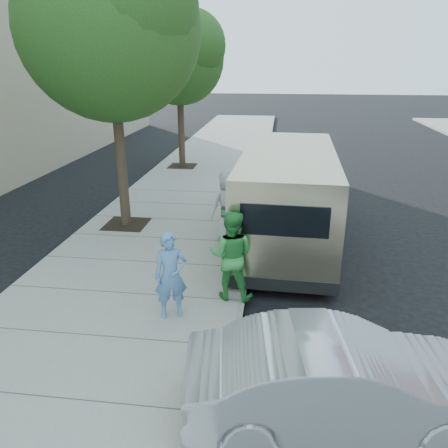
{
  "coord_description": "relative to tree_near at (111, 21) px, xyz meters",
  "views": [
    {
      "loc": [
        2.05,
        -9.08,
        4.62
      ],
      "look_at": [
        0.85,
        0.25,
        1.1
      ],
      "focal_mm": 35.0,
      "sensor_mm": 36.0,
      "label": 1
    }
  ],
  "objects": [
    {
      "name": "van",
      "position": [
        4.56,
        -0.4,
        -4.22
      ],
      "size": [
        2.48,
        6.82,
        2.5
      ],
      "rotation": [
        0.0,
        0.0,
        -0.03
      ],
      "color": "#C9B590",
      "rests_on": "ground"
    },
    {
      "name": "curb_face",
      "position": [
        3.69,
        -2.4,
        -5.47
      ],
      "size": [
        0.12,
        60.0,
        0.16
      ],
      "primitive_type": "cube",
      "color": "gray",
      "rests_on": "ground"
    },
    {
      "name": "person_gray_shirt",
      "position": [
        3.06,
        -0.82,
        -4.44
      ],
      "size": [
        1.12,
        1.01,
        1.92
      ],
      "primitive_type": "imported",
      "rotation": [
        0.0,
        0.0,
        3.69
      ],
      "color": "#B2B1B4",
      "rests_on": "sidewalk"
    },
    {
      "name": "sidewalk",
      "position": [
        1.25,
        -2.4,
        -5.47
      ],
      "size": [
        5.0,
        60.0,
        0.15
      ],
      "primitive_type": "cube",
      "color": "gray",
      "rests_on": "ground"
    },
    {
      "name": "person_striped_polo",
      "position": [
        3.25,
        0.41,
        -4.5
      ],
      "size": [
        0.92,
        1.12,
        1.78
      ],
      "primitive_type": "imported",
      "rotation": [
        0.0,
        0.0,
        4.16
      ],
      "color": "gray",
      "rests_on": "sidewalk"
    },
    {
      "name": "sedan",
      "position": [
        5.22,
        -6.68,
        -4.87
      ],
      "size": [
        4.25,
        1.97,
        1.35
      ],
      "primitive_type": "imported",
      "rotation": [
        0.0,
        0.0,
        1.71
      ],
      "color": "#B9BBC0",
      "rests_on": "ground"
    },
    {
      "name": "parking_meter",
      "position": [
        3.28,
        -2.7,
        -4.27
      ],
      "size": [
        0.33,
        0.16,
        1.56
      ],
      "rotation": [
        0.0,
        0.0,
        -0.17
      ],
      "color": "gray",
      "rests_on": "sidewalk"
    },
    {
      "name": "ground",
      "position": [
        2.25,
        -2.4,
        -5.55
      ],
      "size": [
        120.0,
        120.0,
        0.0
      ],
      "primitive_type": "plane",
      "color": "black",
      "rests_on": "ground"
    },
    {
      "name": "person_officer",
      "position": [
        2.45,
        -4.59,
        -4.57
      ],
      "size": [
        0.7,
        0.59,
        1.65
      ],
      "primitive_type": "imported",
      "rotation": [
        0.0,
        0.0,
        0.37
      ],
      "color": "#5C8BC4",
      "rests_on": "sidewalk"
    },
    {
      "name": "tree_near",
      "position": [
        0.0,
        0.0,
        0.0
      ],
      "size": [
        4.62,
        4.6,
        7.53
      ],
      "color": "black",
      "rests_on": "sidewalk"
    },
    {
      "name": "tree_far",
      "position": [
        -0.0,
        7.6,
        -0.66
      ],
      "size": [
        3.92,
        3.8,
        6.49
      ],
      "color": "black",
      "rests_on": "sidewalk"
    },
    {
      "name": "person_green_shirt",
      "position": [
        3.45,
        -3.77,
        -4.48
      ],
      "size": [
        0.94,
        0.75,
        1.82
      ],
      "primitive_type": "imported",
      "rotation": [
        0.0,
        0.0,
        3.07
      ],
      "color": "green",
      "rests_on": "sidewalk"
    }
  ]
}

